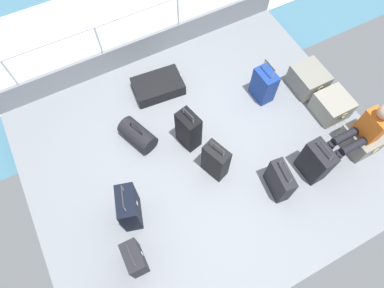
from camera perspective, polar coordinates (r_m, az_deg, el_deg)
The scene contains 17 objects.
ground_plane at distance 5.17m, azimuth 1.78°, elevation -1.71°, with size 4.40×5.20×0.06m, color gray.
gunwale_port at distance 6.09m, azimuth -8.28°, elevation 15.99°, with size 0.06×5.20×0.45m, color gray.
railing_port at distance 5.70m, azimuth -9.05°, elevation 19.76°, with size 0.04×4.20×1.02m.
sea_wake at distance 7.48m, azimuth -12.37°, elevation 19.98°, with size 12.00×12.00×0.01m.
cargo_crate_0 at distance 5.95m, azimuth 19.22°, elevation 10.38°, with size 0.58×0.48×0.38m.
cargo_crate_1 at distance 5.79m, azimuth 22.76°, elevation 6.06°, with size 0.54×0.49×0.36m.
cargo_crate_2 at distance 5.65m, azimuth 26.86°, elevation 0.84°, with size 0.56×0.45×0.38m.
passenger_seated at distance 5.24m, azimuth 27.14°, elevation 1.92°, with size 0.34×0.66×1.08m.
suitcase_0 at distance 4.50m, azimuth -9.74°, elevation -18.71°, with size 0.38×0.23×0.60m.
suitcase_1 at distance 4.73m, azimuth 4.03°, elevation -2.91°, with size 0.41×0.31×0.80m.
suitcase_3 at distance 4.82m, azimuth 14.70°, elevation -6.10°, with size 0.47×0.24×0.73m.
suitcase_4 at distance 5.03m, azimuth 20.32°, elevation -2.87°, with size 0.43×0.26×0.77m.
suitcase_5 at distance 4.92m, azimuth -0.60°, elevation 2.41°, with size 0.39×0.30×0.83m.
suitcase_6 at distance 5.57m, azimuth 12.14°, elevation 9.83°, with size 0.39×0.26×0.78m.
suitcase_7 at distance 5.68m, azimuth -5.81°, elevation 9.79°, with size 0.59×0.85×0.22m.
suitcase_8 at distance 4.55m, azimuth -10.64°, elevation -10.68°, with size 0.49×0.35×0.85m.
duffel_bag at distance 5.17m, azimuth -9.25°, elevation 1.56°, with size 0.65×0.49×0.45m.
Camera 1 is at (1.86, -1.15, 4.65)m, focal length 31.26 mm.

